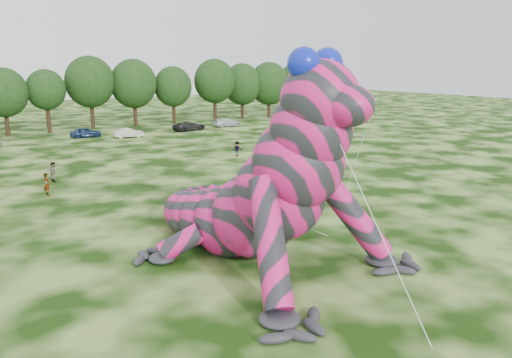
{
  "coord_description": "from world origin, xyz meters",
  "views": [
    {
      "loc": [
        -12.94,
        -15.95,
        9.56
      ],
      "look_at": [
        0.1,
        3.81,
        4.0
      ],
      "focal_mm": 35.0,
      "sensor_mm": 36.0,
      "label": 1
    }
  ],
  "objects": [
    {
      "name": "tree_15",
      "position": [
        38.47,
        57.77,
        4.82
      ],
      "size": [
        7.17,
        6.45,
        9.63
      ],
      "primitive_type": null,
      "color": "black",
      "rests_on": "ground"
    },
    {
      "name": "inflatable_gecko",
      "position": [
        -0.64,
        4.81,
        5.1
      ],
      "size": [
        21.61,
        23.96,
        10.2
      ],
      "primitive_type": null,
      "rotation": [
        0.0,
        0.0,
        0.24
      ],
      "color": "#CA1769",
      "rests_on": "ground"
    },
    {
      "name": "tree_12",
      "position": [
        20.01,
        57.74,
        4.49
      ],
      "size": [
        5.99,
        5.39,
        8.97
      ],
      "primitive_type": null,
      "color": "black",
      "rests_on": "ground"
    },
    {
      "name": "tree_16",
      "position": [
        45.45,
        59.37,
        4.69
      ],
      "size": [
        6.26,
        5.63,
        9.37
      ],
      "primitive_type": null,
      "color": "black",
      "rests_on": "ground"
    },
    {
      "name": "car_5",
      "position": [
        8.72,
        46.89,
        0.62
      ],
      "size": [
        3.93,
        1.85,
        1.25
      ],
      "primitive_type": "imported",
      "rotation": [
        0.0,
        0.0,
        1.43
      ],
      "color": "beige",
      "rests_on": "ground"
    },
    {
      "name": "car_6",
      "position": [
        18.28,
        48.69,
        0.67
      ],
      "size": [
        5.08,
        2.9,
        1.34
      ],
      "primitive_type": "imported",
      "rotation": [
        0.0,
        0.0,
        1.72
      ],
      "color": "black",
      "rests_on": "ground"
    },
    {
      "name": "tree_11",
      "position": [
        13.79,
        58.2,
        5.03
      ],
      "size": [
        7.01,
        6.31,
        10.07
      ],
      "primitive_type": null,
      "color": "black",
      "rests_on": "ground"
    },
    {
      "name": "car_4",
      "position": [
        4.05,
        50.0,
        0.66
      ],
      "size": [
        4.07,
        2.06,
        1.33
      ],
      "primitive_type": "imported",
      "rotation": [
        0.0,
        0.0,
        1.44
      ],
      "color": "#152647",
      "rests_on": "ground"
    },
    {
      "name": "spectator_3",
      "position": [
        17.65,
        28.73,
        0.82
      ],
      "size": [
        1.0,
        0.51,
        1.64
      ],
      "primitive_type": "imported",
      "rotation": [
        0.0,
        0.0,
        0.12
      ],
      "color": "gray",
      "rests_on": "ground"
    },
    {
      "name": "tree_14",
      "position": [
        33.46,
        58.72,
        4.7
      ],
      "size": [
        6.82,
        6.14,
        9.4
      ],
      "primitive_type": null,
      "color": "black",
      "rests_on": "ground"
    },
    {
      "name": "car_7",
      "position": [
        25.13,
        49.78,
        0.64
      ],
      "size": [
        4.42,
        1.85,
        1.28
      ],
      "primitive_type": "imported",
      "rotation": [
        0.0,
        0.0,
        1.56
      ],
      "color": "silver",
      "rests_on": "ground"
    },
    {
      "name": "tree_8",
      "position": [
        -4.22,
        56.99,
        4.47
      ],
      "size": [
        6.14,
        5.53,
        8.94
      ],
      "primitive_type": null,
      "color": "black",
      "rests_on": "ground"
    },
    {
      "name": "tree_9",
      "position": [
        1.06,
        57.35,
        4.34
      ],
      "size": [
        5.27,
        4.74,
        8.68
      ],
      "primitive_type": null,
      "color": "black",
      "rests_on": "ground"
    },
    {
      "name": "ground",
      "position": [
        0.0,
        0.0,
        0.0
      ],
      "size": [
        240.0,
        240.0,
        0.0
      ],
      "primitive_type": "plane",
      "color": "#16330A",
      "rests_on": "ground"
    },
    {
      "name": "tree_10",
      "position": [
        7.4,
        58.58,
        5.25
      ],
      "size": [
        7.09,
        6.38,
        10.5
      ],
      "primitive_type": null,
      "color": "black",
      "rests_on": "ground"
    },
    {
      "name": "spectator_5",
      "position": [
        7.37,
        15.59,
        0.82
      ],
      "size": [
        1.43,
        1.42,
        1.65
      ],
      "primitive_type": "imported",
      "rotation": [
        0.0,
        0.0,
        3.92
      ],
      "color": "gray",
      "rests_on": "ground"
    },
    {
      "name": "spectator_0",
      "position": [
        -6.22,
        22.07,
        0.85
      ],
      "size": [
        0.52,
        0.69,
        1.7
      ],
      "primitive_type": "imported",
      "rotation": [
        0.0,
        0.0,
        1.77
      ],
      "color": "gray",
      "rests_on": "ground"
    },
    {
      "name": "tree_17",
      "position": [
        51.95,
        56.66,
        5.15
      ],
      "size": [
        6.98,
        6.28,
        10.3
      ],
      "primitive_type": null,
      "color": "black",
      "rests_on": "ground"
    },
    {
      "name": "spectator_2",
      "position": [
        13.55,
        27.77,
        0.78
      ],
      "size": [
        1.07,
        0.7,
        1.57
      ],
      "primitive_type": "imported",
      "rotation": [
        0.0,
        0.0,
        6.17
      ],
      "color": "gray",
      "rests_on": "ground"
    },
    {
      "name": "spectator_1",
      "position": [
        -4.85,
        26.42,
        0.82
      ],
      "size": [
        0.79,
        0.92,
        1.64
      ],
      "primitive_type": "imported",
      "rotation": [
        0.0,
        0.0,
        1.81
      ],
      "color": "gray",
      "rests_on": "ground"
    },
    {
      "name": "tree_13",
      "position": [
        27.13,
        57.13,
        5.06
      ],
      "size": [
        6.83,
        6.15,
        10.13
      ],
      "primitive_type": null,
      "color": "black",
      "rests_on": "ground"
    }
  ]
}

